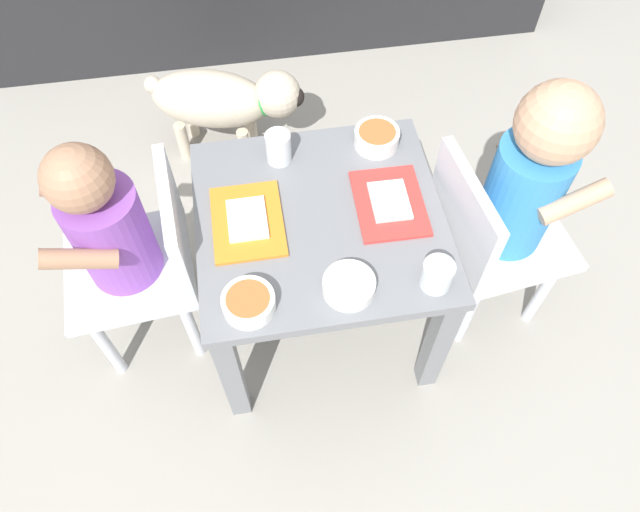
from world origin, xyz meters
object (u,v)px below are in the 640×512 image
object	(u,v)px
seated_child_right	(521,189)
veggie_bowl_near	(377,137)
food_tray_right	(389,202)
water_cup_right	(279,149)
cereal_bowl_left_side	(349,285)
water_cup_left	(437,276)
veggie_bowl_far	(249,302)
dining_table	(320,239)
seated_child_left	(117,234)
food_tray_left	(247,221)
dog	(224,100)

from	to	relation	value
seated_child_right	veggie_bowl_near	size ratio (longest dim) A/B	7.06
food_tray_right	veggie_bowl_near	distance (m)	0.18
water_cup_right	cereal_bowl_left_side	xyz separation A→B (m)	(0.09, -0.36, -0.01)
water_cup_left	veggie_bowl_far	xyz separation A→B (m)	(-0.36, 0.00, -0.01)
veggie_bowl_far	dining_table	bearing A→B (deg)	48.69
seated_child_left	water_cup_right	distance (m)	0.39
food_tray_left	veggie_bowl_near	distance (m)	0.36
cereal_bowl_left_side	food_tray_left	bearing A→B (deg)	132.62
dining_table	food_tray_right	size ratio (longest dim) A/B	2.68
seated_child_left	food_tray_right	size ratio (longest dim) A/B	3.40
veggie_bowl_near	dog	bearing A→B (deg)	127.49
seated_child_right	food_tray_right	bearing A→B (deg)	173.99
seated_child_right	dog	distance (m)	0.92
seated_child_right	veggie_bowl_far	size ratio (longest dim) A/B	7.10
seated_child_left	veggie_bowl_far	size ratio (longest dim) A/B	6.53
dog	cereal_bowl_left_side	bearing A→B (deg)	-75.54
seated_child_right	dog	bearing A→B (deg)	132.95
seated_child_left	cereal_bowl_left_side	bearing A→B (deg)	-25.56
water_cup_right	veggie_bowl_near	bearing A→B (deg)	2.57
veggie_bowl_near	seated_child_right	bearing A→B (deg)	-37.76
dining_table	food_tray_right	xyz separation A→B (m)	(0.15, 0.01, 0.09)
dog	veggie_bowl_near	bearing A→B (deg)	-52.51
dog	water_cup_left	size ratio (longest dim) A/B	7.61
food_tray_right	food_tray_left	bearing A→B (deg)	180.00
food_tray_left	water_cup_right	world-z (taller)	water_cup_right
veggie_bowl_far	food_tray_right	bearing A→B (deg)	32.19
water_cup_right	seated_child_right	bearing A→B (deg)	-21.72
dining_table	water_cup_left	world-z (taller)	water_cup_left
food_tray_right	water_cup_left	size ratio (longest dim) A/B	3.18
water_cup_right	veggie_bowl_near	world-z (taller)	water_cup_right
dining_table	cereal_bowl_left_side	distance (m)	0.21
water_cup_left	veggie_bowl_far	distance (m)	0.36
cereal_bowl_left_side	veggie_bowl_near	bearing A→B (deg)	70.06
water_cup_right	food_tray_right	bearing A→B (deg)	-37.63
veggie_bowl_far	food_tray_left	bearing A→B (deg)	85.58
seated_child_right	food_tray_right	world-z (taller)	seated_child_right
dining_table	water_cup_left	xyz separation A→B (m)	(0.19, -0.19, 0.11)
seated_child_left	food_tray_right	distance (m)	0.57
seated_child_right	veggie_bowl_near	xyz separation A→B (m)	(-0.26, 0.20, -0.01)
water_cup_right	cereal_bowl_left_side	world-z (taller)	water_cup_right
food_tray_right	cereal_bowl_left_side	xyz separation A→B (m)	(-0.12, -0.19, 0.01)
food_tray_right	dining_table	bearing A→B (deg)	-176.03
food_tray_right	veggie_bowl_far	size ratio (longest dim) A/B	1.92
seated_child_left	seated_child_right	bearing A→B (deg)	-3.39
food_tray_left	water_cup_left	distance (m)	0.40
dog	water_cup_right	world-z (taller)	water_cup_right
seated_child_left	veggie_bowl_near	world-z (taller)	seated_child_left
cereal_bowl_left_side	veggie_bowl_far	bearing A→B (deg)	-177.94
dining_table	water_cup_right	distance (m)	0.22
dining_table	dog	world-z (taller)	dining_table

